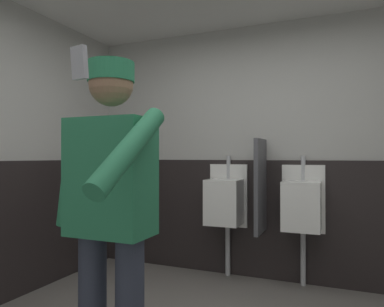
{
  "coord_description": "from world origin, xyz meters",
  "views": [
    {
      "loc": [
        0.69,
        -1.77,
        1.23
      ],
      "look_at": [
        -0.18,
        0.3,
        1.25
      ],
      "focal_mm": 33.43,
      "sensor_mm": 36.0,
      "label": 1
    }
  ],
  "objects_px": {
    "urinal_left": "(225,201)",
    "cell_phone": "(79,63)",
    "urinal_middle": "(302,205)",
    "person": "(110,204)"
  },
  "relations": [
    {
      "from": "urinal_middle",
      "to": "cell_phone",
      "type": "height_order",
      "value": "cell_phone"
    },
    {
      "from": "cell_phone",
      "to": "urinal_middle",
      "type": "bearing_deg",
      "value": 88.5
    },
    {
      "from": "urinal_middle",
      "to": "person",
      "type": "distance_m",
      "value": 2.15
    },
    {
      "from": "urinal_left",
      "to": "urinal_middle",
      "type": "bearing_deg",
      "value": 0.0
    },
    {
      "from": "urinal_middle",
      "to": "person",
      "type": "height_order",
      "value": "person"
    },
    {
      "from": "urinal_left",
      "to": "cell_phone",
      "type": "distance_m",
      "value": 2.65
    },
    {
      "from": "urinal_left",
      "to": "cell_phone",
      "type": "xyz_separation_m",
      "value": [
        0.28,
        -2.52,
        0.77
      ]
    },
    {
      "from": "urinal_left",
      "to": "cell_phone",
      "type": "height_order",
      "value": "cell_phone"
    },
    {
      "from": "urinal_left",
      "to": "cell_phone",
      "type": "bearing_deg",
      "value": -83.64
    },
    {
      "from": "person",
      "to": "cell_phone",
      "type": "relative_size",
      "value": 15.44
    }
  ]
}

